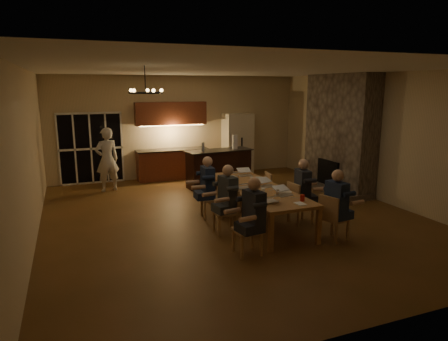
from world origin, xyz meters
The scene contains 43 objects.
floor centered at (0.00, 0.00, 0.00)m, with size 9.00×9.00×0.00m, color brown.
back_wall centered at (0.00, 4.52, 1.60)m, with size 8.00×0.04×3.20m, color beige.
left_wall centered at (-4.02, 0.00, 1.60)m, with size 0.04×9.00×3.20m, color beige.
right_wall centered at (4.02, 0.00, 1.60)m, with size 0.04×9.00×3.20m, color beige.
ceiling centered at (0.00, 0.00, 3.22)m, with size 8.00×9.00×0.04m, color white.
french_doors centered at (-2.70, 4.47, 1.05)m, with size 1.86×0.08×2.10m, color black.
fireplace centered at (3.70, 1.20, 1.60)m, with size 0.58×2.50×3.20m, color #75685C.
kitchenette centered at (-0.30, 4.20, 1.20)m, with size 2.24×0.68×2.40m, color brown, non-canonical shape.
refrigerator centered at (1.90, 4.15, 1.00)m, with size 0.90×0.68×2.00m, color beige.
dining_table centered at (0.36, -0.43, 0.38)m, with size 1.10×3.35×0.75m, color #A47141.
bar_island centered at (0.69, 2.70, 0.54)m, with size 1.93×0.68×1.08m, color black.
chair_left_near centered at (-0.54, -1.97, 0.45)m, with size 0.44×0.44×0.89m, color #A27A51, non-canonical shape.
chair_left_mid centered at (-0.53, -0.90, 0.45)m, with size 0.44×0.44×0.89m, color #A27A51, non-canonical shape.
chair_left_far centered at (-0.46, 0.12, 0.45)m, with size 0.44×0.44×0.89m, color #A27A51, non-canonical shape.
chair_right_near centered at (1.25, -1.98, 0.45)m, with size 0.44×0.44×0.89m, color #A27A51, non-canonical shape.
chair_right_mid centered at (1.19, -0.90, 0.45)m, with size 0.44×0.44×0.89m, color #A27A51, non-canonical shape.
chair_right_far centered at (1.18, 0.16, 0.45)m, with size 0.44×0.44×0.89m, color #A27A51, non-canonical shape.
person_left_near centered at (-0.47, -2.07, 0.69)m, with size 0.60×0.60×1.38m, color #252630, non-canonical shape.
person_right_near centered at (1.22, -2.05, 0.69)m, with size 0.60×0.60×1.38m, color #1C2A48, non-canonical shape.
person_left_mid centered at (-0.47, -0.90, 0.69)m, with size 0.60×0.60×1.38m, color #33393D, non-canonical shape.
person_right_mid centered at (1.23, -0.89, 0.69)m, with size 0.60×0.60×1.38m, color #252630, non-canonical shape.
person_left_far centered at (-0.53, 0.13, 0.69)m, with size 0.60×0.60×1.38m, color #1C2A48, non-canonical shape.
standing_person centered at (-2.35, 3.38, 0.89)m, with size 0.65×0.42×1.77m, color silver.
chandelier centered at (-2.03, -1.03, 2.75)m, with size 0.57×0.57×0.03m, color black.
laptop_a centered at (0.09, -1.53, 0.86)m, with size 0.32×0.28×0.23m, color silver, non-canonical shape.
laptop_b centered at (0.59, -1.23, 0.86)m, with size 0.32×0.28×0.23m, color silver, non-canonical shape.
laptop_c centered at (0.09, -0.41, 0.86)m, with size 0.32×0.28×0.23m, color silver, non-canonical shape.
laptop_d centered at (0.60, -0.47, 0.86)m, with size 0.32×0.28×0.23m, color silver, non-canonical shape.
laptop_e centered at (0.20, 0.67, 0.86)m, with size 0.32×0.28×0.23m, color silver, non-canonical shape.
laptop_f centered at (0.61, 0.67, 0.86)m, with size 0.32×0.28×0.23m, color silver, non-canonical shape.
mug_front centered at (0.29, -0.91, 0.80)m, with size 0.08×0.08×0.10m, color white.
mug_mid centered at (0.51, 0.10, 0.80)m, with size 0.07×0.07×0.10m, color white.
mug_back centered at (0.07, 0.38, 0.80)m, with size 0.09×0.09×0.10m, color white.
redcup_near centered at (0.71, -1.70, 0.81)m, with size 0.08×0.08×0.12m, color #B5160C.
redcup_mid centered at (-0.07, -0.09, 0.81)m, with size 0.10×0.10×0.12m, color #B5160C.
can_silver centered at (0.46, -1.19, 0.81)m, with size 0.07×0.07×0.12m, color #B2B2B7.
can_cola centered at (0.25, 0.97, 0.81)m, with size 0.06×0.06×0.12m, color #3F0F0C.
plate_near centered at (0.72, -1.05, 0.76)m, with size 0.27×0.27×0.02m, color white.
plate_left centered at (0.02, -1.39, 0.76)m, with size 0.24×0.24×0.02m, color white.
plate_far centered at (0.80, 0.31, 0.76)m, with size 0.23×0.23×0.02m, color white.
notepad centered at (0.56, -1.86, 0.76)m, with size 0.16×0.22×0.01m, color white.
bar_bottle centered at (0.20, 2.65, 1.20)m, with size 0.08×0.08×0.24m, color #99999E.
bar_blender centered at (1.20, 2.72, 1.28)m, with size 0.13×0.13×0.41m, color silver.
Camera 1 is at (-3.28, -7.88, 2.85)m, focal length 32.00 mm.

